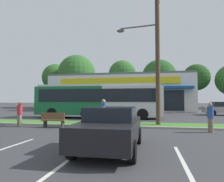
{
  "coord_description": "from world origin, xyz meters",
  "views": [
    {
      "loc": [
        2.11,
        0.02,
        1.75
      ],
      "look_at": [
        -1.42,
        18.1,
        2.58
      ],
      "focal_mm": 32.32,
      "sensor_mm": 36.0,
      "label": 1
    }
  ],
  "objects_px": {
    "bus_stop_bench": "(53,120)",
    "car_0": "(109,108)",
    "city_bus": "(99,100)",
    "car_1": "(223,108)",
    "pedestrian_mid": "(210,117)",
    "pedestrian_far": "(20,114)",
    "utility_pole": "(155,50)",
    "car_3": "(111,128)",
    "pedestrian_by_pole": "(104,114)"
  },
  "relations": [
    {
      "from": "car_3",
      "to": "pedestrian_mid",
      "type": "height_order",
      "value": "pedestrian_mid"
    },
    {
      "from": "pedestrian_far",
      "to": "utility_pole",
      "type": "bearing_deg",
      "value": 121.84
    },
    {
      "from": "car_0",
      "to": "pedestrian_by_pole",
      "type": "relative_size",
      "value": 2.44
    },
    {
      "from": "utility_pole",
      "to": "car_1",
      "type": "height_order",
      "value": "utility_pole"
    },
    {
      "from": "pedestrian_by_pole",
      "to": "pedestrian_far",
      "type": "bearing_deg",
      "value": 76.83
    },
    {
      "from": "bus_stop_bench",
      "to": "car_0",
      "type": "distance_m",
      "value": 13.15
    },
    {
      "from": "car_1",
      "to": "car_3",
      "type": "height_order",
      "value": "car_1"
    },
    {
      "from": "utility_pole",
      "to": "pedestrian_mid",
      "type": "height_order",
      "value": "utility_pole"
    },
    {
      "from": "utility_pole",
      "to": "car_3",
      "type": "relative_size",
      "value": 2.32
    },
    {
      "from": "city_bus",
      "to": "pedestrian_mid",
      "type": "distance_m",
      "value": 11.01
    },
    {
      "from": "utility_pole",
      "to": "car_3",
      "type": "xyz_separation_m",
      "value": [
        -1.71,
        -6.84,
        -4.35
      ]
    },
    {
      "from": "utility_pole",
      "to": "car_1",
      "type": "distance_m",
      "value": 14.51
    },
    {
      "from": "pedestrian_by_pole",
      "to": "pedestrian_far",
      "type": "relative_size",
      "value": 1.1
    },
    {
      "from": "pedestrian_mid",
      "to": "pedestrian_far",
      "type": "height_order",
      "value": "pedestrian_far"
    },
    {
      "from": "pedestrian_far",
      "to": "city_bus",
      "type": "bearing_deg",
      "value": 173.5
    },
    {
      "from": "pedestrian_mid",
      "to": "utility_pole",
      "type": "bearing_deg",
      "value": -152.42
    },
    {
      "from": "city_bus",
      "to": "bus_stop_bench",
      "type": "xyz_separation_m",
      "value": [
        -1.1,
        -7.1,
        -1.26
      ]
    },
    {
      "from": "utility_pole",
      "to": "pedestrian_mid",
      "type": "bearing_deg",
      "value": -35.98
    },
    {
      "from": "car_1",
      "to": "pedestrian_by_pole",
      "type": "height_order",
      "value": "pedestrian_by_pole"
    },
    {
      "from": "car_0",
      "to": "car_3",
      "type": "relative_size",
      "value": 1.06
    },
    {
      "from": "bus_stop_bench",
      "to": "pedestrian_mid",
      "type": "relative_size",
      "value": 0.99
    },
    {
      "from": "pedestrian_by_pole",
      "to": "car_3",
      "type": "bearing_deg",
      "value": -179.08
    },
    {
      "from": "pedestrian_mid",
      "to": "pedestrian_far",
      "type": "bearing_deg",
      "value": -117.96
    },
    {
      "from": "bus_stop_bench",
      "to": "pedestrian_far",
      "type": "distance_m",
      "value": 2.53
    },
    {
      "from": "pedestrian_far",
      "to": "car_3",
      "type": "bearing_deg",
      "value": 75.7
    },
    {
      "from": "utility_pole",
      "to": "city_bus",
      "type": "xyz_separation_m",
      "value": [
        -5.35,
        5.25,
        -3.36
      ]
    },
    {
      "from": "city_bus",
      "to": "car_0",
      "type": "xyz_separation_m",
      "value": [
        -0.18,
        6.01,
        -0.99
      ]
    },
    {
      "from": "car_1",
      "to": "pedestrian_mid",
      "type": "bearing_deg",
      "value": -110.07
    },
    {
      "from": "city_bus",
      "to": "car_0",
      "type": "relative_size",
      "value": 2.8
    },
    {
      "from": "bus_stop_bench",
      "to": "car_1",
      "type": "height_order",
      "value": "car_1"
    },
    {
      "from": "car_1",
      "to": "pedestrian_mid",
      "type": "relative_size",
      "value": 2.65
    },
    {
      "from": "pedestrian_by_pole",
      "to": "pedestrian_mid",
      "type": "distance_m",
      "value": 6.09
    },
    {
      "from": "city_bus",
      "to": "car_1",
      "type": "distance_m",
      "value": 14.55
    },
    {
      "from": "bus_stop_bench",
      "to": "car_0",
      "type": "xyz_separation_m",
      "value": [
        0.92,
        13.11,
        0.27
      ]
    },
    {
      "from": "city_bus",
      "to": "pedestrian_far",
      "type": "relative_size",
      "value": 7.52
    },
    {
      "from": "utility_pole",
      "to": "bus_stop_bench",
      "type": "relative_size",
      "value": 5.97
    },
    {
      "from": "utility_pole",
      "to": "car_0",
      "type": "height_order",
      "value": "utility_pole"
    },
    {
      "from": "bus_stop_bench",
      "to": "car_3",
      "type": "height_order",
      "value": "car_3"
    },
    {
      "from": "pedestrian_by_pole",
      "to": "car_0",
      "type": "bearing_deg",
      "value": -4.89
    },
    {
      "from": "car_3",
      "to": "utility_pole",
      "type": "bearing_deg",
      "value": 165.93
    },
    {
      "from": "pedestrian_mid",
      "to": "car_0",
      "type": "bearing_deg",
      "value": -174.31
    },
    {
      "from": "utility_pole",
      "to": "pedestrian_mid",
      "type": "xyz_separation_m",
      "value": [
        2.84,
        -2.06,
        -4.31
      ]
    },
    {
      "from": "city_bus",
      "to": "pedestrian_by_pole",
      "type": "xyz_separation_m",
      "value": [
        2.12,
        -6.8,
        -0.86
      ]
    },
    {
      "from": "car_0",
      "to": "pedestrian_mid",
      "type": "height_order",
      "value": "pedestrian_mid"
    },
    {
      "from": "car_3",
      "to": "pedestrian_far",
      "type": "height_order",
      "value": "pedestrian_far"
    },
    {
      "from": "bus_stop_bench",
      "to": "pedestrian_mid",
      "type": "xyz_separation_m",
      "value": [
        9.29,
        -0.21,
        0.31
      ]
    },
    {
      "from": "car_0",
      "to": "pedestrian_mid",
      "type": "relative_size",
      "value": 2.72
    },
    {
      "from": "city_bus",
      "to": "pedestrian_mid",
      "type": "xyz_separation_m",
      "value": [
        8.19,
        -7.31,
        -0.95
      ]
    },
    {
      "from": "utility_pole",
      "to": "bus_stop_bench",
      "type": "distance_m",
      "value": 8.15
    },
    {
      "from": "car_0",
      "to": "car_3",
      "type": "distance_m",
      "value": 18.49
    }
  ]
}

